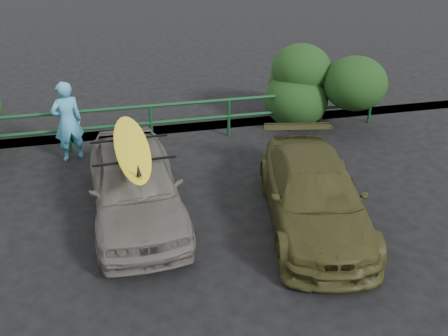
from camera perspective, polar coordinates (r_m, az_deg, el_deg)
The scene contains 8 objects.
ground at distance 8.54m, azimuth -11.53°, elevation -11.73°, with size 80.00×80.00×0.00m, color black.
guardrail at distance 12.62m, azimuth -12.86°, elevation 4.51°, with size 14.00×0.08×1.04m, color #134422, non-canonical shape.
shrub_right at distance 13.78m, azimuth 8.28°, elevation 9.04°, with size 3.20×2.40×1.99m, color #1A3B15, non-canonical shape.
sedan at distance 9.55m, azimuth -10.12°, elevation -1.84°, with size 1.66×4.13×1.41m, color #635E58.
olive_vehicle at distance 9.40m, azimuth 10.25°, elevation -3.01°, with size 1.72×4.24×1.23m, color #3E3D1B.
man at distance 12.08m, azimuth -17.44°, elevation 5.09°, with size 0.70×0.46×1.91m, color #449FCC.
roof_rack at distance 9.22m, azimuth -10.49°, elevation 2.10°, with size 1.45×1.01×0.05m, color black, non-canonical shape.
surfboard at distance 9.19m, azimuth -10.53°, elevation 2.48°, with size 0.62×2.99×0.09m, color yellow.
Camera 1 is at (0.17, -6.65, 5.35)m, focal length 40.00 mm.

